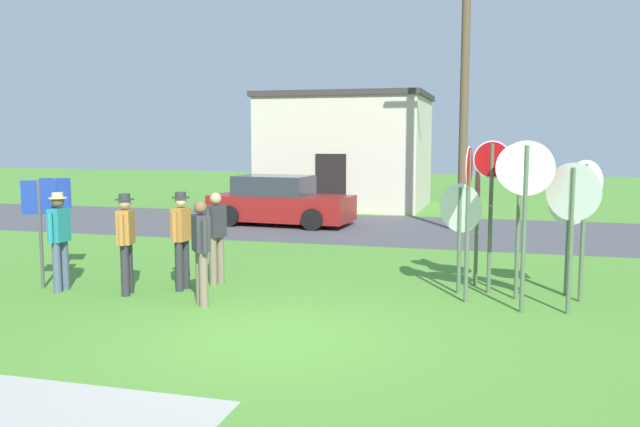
# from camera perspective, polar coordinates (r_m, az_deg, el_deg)

# --- Properties ---
(ground_plane) EXTENTS (80.00, 80.00, 0.00)m
(ground_plane) POSITION_cam_1_polar(r_m,az_deg,el_deg) (9.09, -4.12, -10.60)
(ground_plane) COLOR #518E33
(street_asphalt) EXTENTS (60.00, 6.40, 0.01)m
(street_asphalt) POSITION_cam_1_polar(r_m,az_deg,el_deg) (19.40, 6.52, -1.35)
(street_asphalt) COLOR #4C4C51
(street_asphalt) RESTS_ON ground
(building_background) EXTENTS (6.18, 5.24, 4.33)m
(building_background) POSITION_cam_1_polar(r_m,az_deg,el_deg) (25.66, 2.36, 5.49)
(building_background) COLOR beige
(building_background) RESTS_ON ground
(utility_pole) EXTENTS (1.80, 0.24, 7.82)m
(utility_pole) POSITION_cam_1_polar(r_m,az_deg,el_deg) (19.01, 12.41, 10.72)
(utility_pole) COLOR brown
(utility_pole) RESTS_ON ground
(parked_car_on_street) EXTENTS (4.41, 2.25, 1.51)m
(parked_car_on_street) POSITION_cam_1_polar(r_m,az_deg,el_deg) (20.26, -3.51, 0.97)
(parked_car_on_street) COLOR maroon
(parked_car_on_street) RESTS_ON ground
(stop_sign_nearest) EXTENTS (0.75, 0.47, 2.31)m
(stop_sign_nearest) POSITION_cam_1_polar(r_m,az_deg,el_deg) (10.58, 21.02, 0.28)
(stop_sign_nearest) COLOR #51664C
(stop_sign_nearest) RESTS_ON ground
(stop_sign_low_front) EXTENTS (0.12, 0.75, 2.18)m
(stop_sign_low_front) POSITION_cam_1_polar(r_m,az_deg,el_deg) (12.14, 13.46, 0.77)
(stop_sign_low_front) COLOR #51664C
(stop_sign_low_front) RESTS_ON ground
(stop_sign_leaning_right) EXTENTS (0.79, 0.21, 2.60)m
(stop_sign_leaning_right) POSITION_cam_1_polar(r_m,az_deg,el_deg) (11.26, 16.88, 1.78)
(stop_sign_leaning_right) COLOR #51664C
(stop_sign_leaning_right) RESTS_ON ground
(stop_sign_rear_right) EXTENTS (0.67, 0.34, 1.95)m
(stop_sign_rear_right) POSITION_cam_1_polar(r_m,az_deg,el_deg) (11.89, 20.76, -0.40)
(stop_sign_rear_right) COLOR #51664C
(stop_sign_rear_right) RESTS_ON ground
(stop_sign_rear_left) EXTENTS (0.08, 0.68, 2.55)m
(stop_sign_rear_left) POSITION_cam_1_polar(r_m,az_deg,el_deg) (10.84, 12.73, 1.30)
(stop_sign_rear_left) COLOR #51664C
(stop_sign_rear_left) RESTS_ON ground
(stop_sign_center_cluster) EXTENTS (0.73, 0.43, 1.91)m
(stop_sign_center_cluster) POSITION_cam_1_polar(r_m,az_deg,el_deg) (11.48, 12.05, -0.48)
(stop_sign_center_cluster) COLOR #51664C
(stop_sign_center_cluster) RESTS_ON ground
(stop_sign_leaning_left) EXTENTS (0.83, 0.07, 2.64)m
(stop_sign_leaning_left) POSITION_cam_1_polar(r_m,az_deg,el_deg) (10.42, 17.37, 1.58)
(stop_sign_leaning_left) COLOR #51664C
(stop_sign_leaning_left) RESTS_ON ground
(stop_sign_tallest) EXTENTS (0.63, 0.12, 2.63)m
(stop_sign_tallest) POSITION_cam_1_polar(r_m,az_deg,el_deg) (11.59, 14.61, 1.74)
(stop_sign_tallest) COLOR #51664C
(stop_sign_tallest) RESTS_ON ground
(stop_sign_far_back) EXTENTS (0.60, 0.46, 2.33)m
(stop_sign_far_back) POSITION_cam_1_polar(r_m,az_deg,el_deg) (11.45, 21.90, 0.64)
(stop_sign_far_back) COLOR #51664C
(stop_sign_far_back) RESTS_ON ground
(person_near_signs) EXTENTS (0.31, 0.57, 1.74)m
(person_near_signs) POSITION_cam_1_polar(r_m,az_deg,el_deg) (12.31, -21.65, -1.79)
(person_near_signs) COLOR #4C5670
(person_near_signs) RESTS_ON ground
(person_holding_notes) EXTENTS (0.29, 0.56, 1.69)m
(person_holding_notes) POSITION_cam_1_polar(r_m,az_deg,el_deg) (12.13, -8.98, -1.68)
(person_holding_notes) COLOR #7A6B56
(person_holding_notes) RESTS_ON ground
(person_in_dark_shirt) EXTENTS (0.32, 0.57, 1.74)m
(person_in_dark_shirt) POSITION_cam_1_polar(r_m,az_deg,el_deg) (11.79, -11.90, -1.82)
(person_in_dark_shirt) COLOR #2D2D33
(person_in_dark_shirt) RESTS_ON ground
(person_with_sunhat) EXTENTS (0.32, 0.55, 1.74)m
(person_with_sunhat) POSITION_cam_1_polar(r_m,az_deg,el_deg) (11.67, -16.47, -2.04)
(person_with_sunhat) COLOR #2D2D33
(person_with_sunhat) RESTS_ON ground
(person_on_left) EXTENTS (0.40, 0.46, 1.69)m
(person_on_left) POSITION_cam_1_polar(r_m,az_deg,el_deg) (10.66, -10.26, -2.86)
(person_on_left) COLOR #7A6B56
(person_on_left) RESTS_ON ground
(info_panel_leftmost) EXTENTS (0.58, 0.19, 1.89)m
(info_panel_leftmost) POSITION_cam_1_polar(r_m,az_deg,el_deg) (13.88, -21.90, 0.45)
(info_panel_leftmost) COLOR #4C4C51
(info_panel_leftmost) RESTS_ON ground
(info_panel_middle) EXTENTS (0.56, 0.25, 1.93)m
(info_panel_middle) POSITION_cam_1_polar(r_m,az_deg,el_deg) (12.63, -23.11, -0.05)
(info_panel_middle) COLOR #4C4C51
(info_panel_middle) RESTS_ON ground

